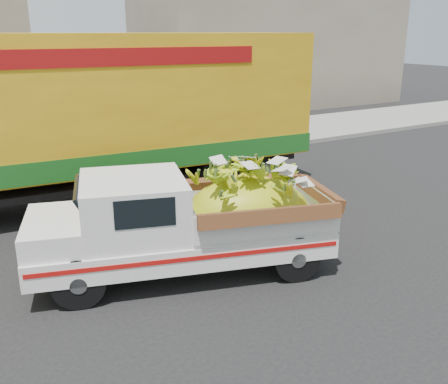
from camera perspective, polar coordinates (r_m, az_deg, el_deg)
ground at (r=7.71m, az=-7.92°, el=-12.09°), size 100.00×100.00×0.00m
curb at (r=14.22m, az=-19.71°, el=1.50°), size 60.00×0.25×0.15m
sidewalk at (r=16.22m, az=-21.28°, el=3.26°), size 60.00×4.00×0.14m
building_right at (r=27.91m, az=5.46°, el=16.12°), size 14.00×6.00×6.00m
pickup_truck at (r=8.18m, az=-2.33°, el=-3.12°), size 5.08×3.05×1.68m
semi_trailer at (r=11.40m, az=-19.03°, el=8.30°), size 12.04×3.36×3.80m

